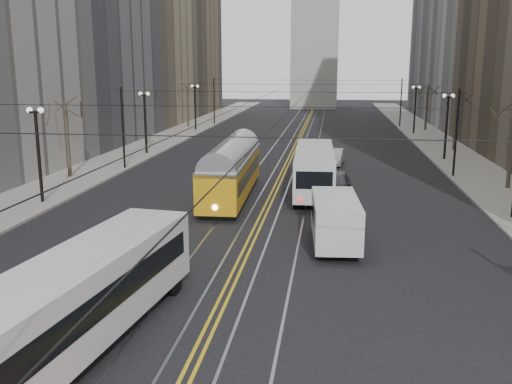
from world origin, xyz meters
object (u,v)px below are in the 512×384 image
(sedan_grey, at_px, (335,185))
(sedan_silver, at_px, (334,157))
(cargo_van, at_px, (335,223))
(transit_bus, at_px, (79,304))
(streetcar, at_px, (232,175))
(rear_bus, at_px, (314,171))

(sedan_grey, height_order, sedan_silver, sedan_grey)
(cargo_van, relative_size, sedan_silver, 1.29)
(transit_bus, xyz_separation_m, sedan_silver, (7.50, 33.66, -0.76))
(transit_bus, distance_m, streetcar, 20.26)
(rear_bus, bearing_deg, sedan_grey, -47.29)
(rear_bus, relative_size, cargo_van, 2.12)
(transit_bus, height_order, sedan_silver, transit_bus)
(cargo_van, xyz_separation_m, sedan_silver, (0.00, 22.78, -0.49))
(rear_bus, relative_size, sedan_silver, 2.73)
(streetcar, xyz_separation_m, sedan_silver, (6.50, 13.42, -0.79))
(transit_bus, xyz_separation_m, cargo_van, (7.50, 10.87, -0.27))
(streetcar, bearing_deg, rear_bus, 21.45)
(sedan_silver, bearing_deg, sedan_grey, -84.09)
(streetcar, height_order, sedan_silver, streetcar)
(rear_bus, height_order, cargo_van, rear_bus)
(transit_bus, distance_m, rear_bus, 23.25)
(transit_bus, relative_size, sedan_silver, 2.81)
(streetcar, bearing_deg, sedan_silver, 62.58)
(rear_bus, xyz_separation_m, cargo_van, (1.36, -11.55, -0.29))
(streetcar, distance_m, rear_bus, 5.59)
(streetcar, height_order, sedan_grey, streetcar)
(transit_bus, distance_m, sedan_silver, 34.49)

